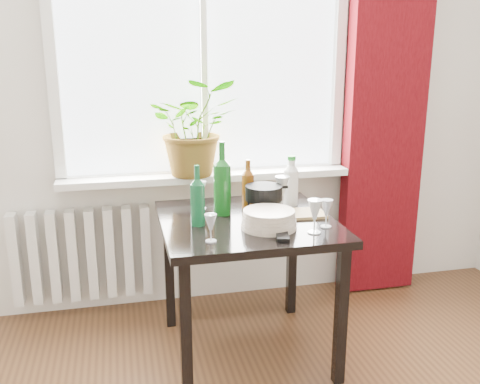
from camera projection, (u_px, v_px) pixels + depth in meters
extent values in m
cube|color=white|center=(203.00, 41.00, 3.04)|extent=(1.72, 0.08, 1.62)
cube|color=white|center=(207.00, 176.00, 3.18)|extent=(1.72, 0.20, 0.04)
cube|color=#3C0509|center=(387.00, 93.00, 3.27)|extent=(0.50, 0.12, 2.56)
cube|color=silver|center=(82.00, 254.00, 3.16)|extent=(0.80, 0.10, 0.55)
cube|color=black|center=(247.00, 223.00, 2.67)|extent=(0.85, 0.85, 0.04)
cube|color=black|center=(186.00, 334.00, 2.34)|extent=(0.05, 0.05, 0.70)
cube|color=black|center=(169.00, 269.00, 3.03)|extent=(0.05, 0.05, 0.70)
cube|color=black|center=(341.00, 316.00, 2.50)|extent=(0.05, 0.05, 0.70)
cube|color=black|center=(292.00, 258.00, 3.19)|extent=(0.05, 0.05, 0.70)
imported|color=#337F21|center=(195.00, 127.00, 3.05)|extent=(0.52, 0.46, 0.56)
cylinder|color=beige|center=(269.00, 219.00, 2.52)|extent=(0.34, 0.34, 0.08)
cube|color=black|center=(282.00, 234.00, 2.42)|extent=(0.09, 0.19, 0.02)
cube|color=olive|center=(298.00, 214.00, 2.72)|extent=(0.28, 0.19, 0.01)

